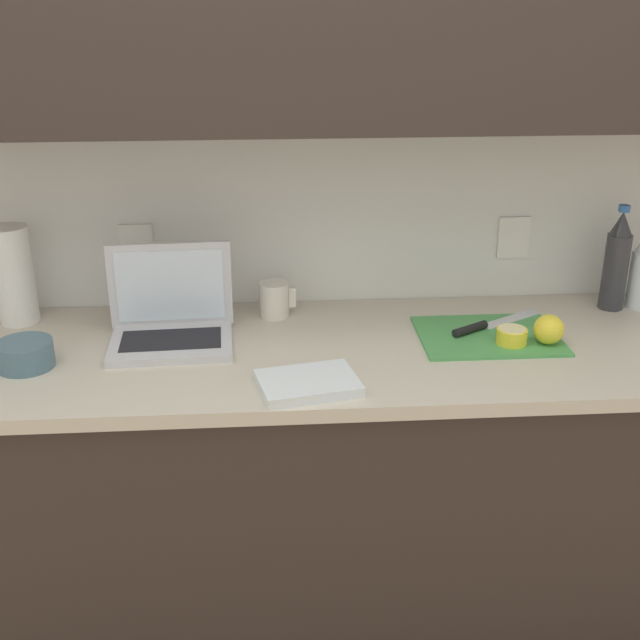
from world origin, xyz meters
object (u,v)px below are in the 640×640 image
at_px(measuring_cup, 275,300).
at_px(bottle_green_soda, 617,262).
at_px(cutting_board, 488,336).
at_px(lemon_whole_beside, 549,329).
at_px(knife, 482,326).
at_px(laptop, 171,319).
at_px(bowl_white, 25,354).
at_px(paper_towel_roll, 14,275).
at_px(lemon_half_cut, 512,336).

bearing_deg(measuring_cup, bottle_green_soda, -0.40).
xyz_separation_m(cutting_board, lemon_whole_beside, (0.13, -0.07, 0.04)).
relative_size(knife, measuring_cup, 2.76).
xyz_separation_m(laptop, bowl_white, (-0.33, -0.13, -0.03)).
height_order(knife, measuring_cup, measuring_cup).
bearing_deg(bottle_green_soda, lemon_whole_beside, -137.25).
xyz_separation_m(bowl_white, paper_towel_roll, (-0.09, 0.29, 0.10)).
relative_size(lemon_half_cut, lemon_whole_beside, 1.02).
bearing_deg(lemon_half_cut, measuring_cup, 157.55).
xyz_separation_m(lemon_half_cut, bottle_green_soda, (0.36, 0.24, 0.11)).
xyz_separation_m(laptop, knife, (0.81, -0.00, -0.04)).
relative_size(cutting_board, lemon_whole_beside, 4.72).
height_order(bottle_green_soda, paper_towel_roll, bottle_green_soda).
distance_m(knife, lemon_whole_beside, 0.18).
bearing_deg(cutting_board, bottle_green_soda, 24.24).
height_order(bowl_white, paper_towel_roll, paper_towel_roll).
relative_size(laptop, lemon_whole_beside, 4.20).
relative_size(laptop, bowl_white, 2.38).
bearing_deg(cutting_board, lemon_whole_beside, -26.11).
relative_size(lemon_whole_beside, paper_towel_roll, 0.29).
bearing_deg(lemon_half_cut, lemon_whole_beside, -4.67).
height_order(lemon_half_cut, measuring_cup, measuring_cup).
bearing_deg(bowl_white, cutting_board, 4.57).
bearing_deg(paper_towel_roll, lemon_half_cut, -11.33).
relative_size(cutting_board, lemon_half_cut, 4.64).
bearing_deg(bottle_green_soda, cutting_board, -155.76).
xyz_separation_m(cutting_board, bottle_green_soda, (0.40, 0.18, 0.13)).
bearing_deg(knife, bottle_green_soda, -11.68).
xyz_separation_m(laptop, paper_towel_roll, (-0.42, 0.16, 0.07)).
relative_size(lemon_whole_beside, bowl_white, 0.57).
xyz_separation_m(cutting_board, bowl_white, (-1.15, -0.09, 0.03)).
distance_m(lemon_half_cut, bowl_white, 1.19).
distance_m(laptop, cutting_board, 0.82).
height_order(laptop, lemon_half_cut, laptop).
bearing_deg(paper_towel_roll, laptop, -20.35).
relative_size(bottle_green_soda, measuring_cup, 2.95).
bearing_deg(bottle_green_soda, knife, -160.60).
distance_m(laptop, bottle_green_soda, 1.23).
distance_m(measuring_cup, paper_towel_roll, 0.70).
xyz_separation_m(knife, lemon_half_cut, (0.05, -0.09, 0.01)).
xyz_separation_m(knife, paper_towel_roll, (-1.23, 0.16, 0.12)).
bearing_deg(bottle_green_soda, bowl_white, -170.04).
bearing_deg(lemon_whole_beside, paper_towel_roll, 169.11).
bearing_deg(lemon_half_cut, cutting_board, 126.20).
distance_m(measuring_cup, bowl_white, 0.66).
relative_size(laptop, cutting_board, 0.89).
xyz_separation_m(lemon_whole_beside, bottle_green_soda, (0.27, 0.25, 0.09)).
bearing_deg(bowl_white, knife, 6.42).
bearing_deg(bowl_white, paper_towel_roll, 107.49).
bearing_deg(measuring_cup, laptop, -151.36).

